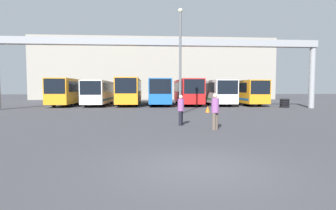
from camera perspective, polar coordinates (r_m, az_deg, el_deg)
ground_plane at (r=6.96m, az=6.17°, el=-13.49°), size 200.00×200.00×0.00m
building_backdrop at (r=56.81m, az=-2.89°, el=7.55°), size 47.92×12.00×12.14m
overhead_gantry at (r=27.18m, az=-1.55°, el=12.00°), size 32.86×0.80×7.13m
bus_slot_0 at (r=35.75m, az=-20.32°, el=3.00°), size 2.44×11.92×3.24m
bus_slot_1 at (r=34.09m, az=-14.67°, el=2.87°), size 2.46×10.29×3.01m
bus_slot_2 at (r=34.68m, az=-8.28°, el=3.26°), size 2.57×12.44×3.34m
bus_slot_3 at (r=33.55m, az=-2.04°, el=3.19°), size 2.61×10.31×3.23m
bus_slot_4 at (r=33.86m, az=4.28°, el=3.17°), size 2.52×10.27×3.23m
bus_slot_5 at (r=35.48m, az=10.03°, el=3.04°), size 2.56×12.09×3.10m
bus_slot_6 at (r=36.47m, az=15.76°, el=2.95°), size 2.49×11.88×3.09m
pedestrian_near_right at (r=14.64m, az=2.81°, el=-0.93°), size 0.35×0.35×1.70m
pedestrian_far_center at (r=13.22m, az=10.22°, el=-1.20°), size 0.38×0.38×1.81m
traffic_cone at (r=23.15m, az=8.61°, el=-0.88°), size 0.39×0.39×0.57m
tire_stack at (r=31.90m, az=24.03°, el=0.39°), size 1.04×1.04×0.96m
lamp_post at (r=21.51m, az=2.68°, el=10.36°), size 0.36×0.36×8.49m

